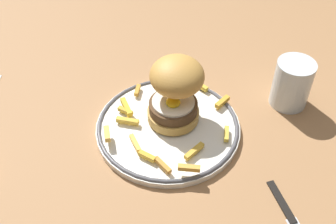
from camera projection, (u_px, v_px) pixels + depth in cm
name	position (u px, v px, depth cm)	size (l,w,h in cm)	color
ground_plane	(152.00, 125.00, 78.91)	(118.06, 102.10, 4.00)	#9E7047
dinner_plate	(168.00, 127.00, 74.69)	(26.19, 26.19, 1.60)	white
burger	(175.00, 90.00, 71.93)	(10.72, 11.62, 11.74)	#C29445
fries_pile	(161.00, 126.00, 72.98)	(24.24, 23.51, 1.94)	gold
water_glass	(292.00, 87.00, 77.38)	(7.17, 7.17, 9.45)	silver
knife	(293.00, 221.00, 61.56)	(3.60, 18.05, 0.70)	black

